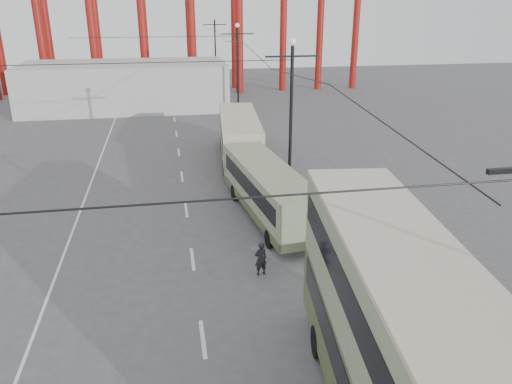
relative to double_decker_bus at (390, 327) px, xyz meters
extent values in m
cube|color=silver|center=(-4.62, 19.72, -3.27)|extent=(0.15, 82.00, 0.01)
cube|color=silver|center=(1.78, 20.72, -3.27)|extent=(0.12, 120.00, 0.01)
cube|color=silver|center=(-10.62, 20.72, -3.27)|extent=(0.12, 120.00, 0.01)
cylinder|color=black|center=(1.98, 18.72, 1.22)|extent=(0.20, 0.20, 9.00)
cylinder|color=black|center=(1.98, 18.72, -3.03)|extent=(0.44, 0.44, 0.50)
cube|color=black|center=(1.98, 18.72, 5.02)|extent=(3.20, 0.10, 0.10)
sphere|color=white|center=(1.98, 18.72, 5.82)|extent=(0.44, 0.44, 0.44)
cylinder|color=black|center=(1.98, 40.72, 1.22)|extent=(0.20, 0.20, 9.00)
cylinder|color=black|center=(1.98, 40.72, -3.03)|extent=(0.44, 0.44, 0.50)
cube|color=black|center=(1.98, 40.72, 5.02)|extent=(3.20, 0.10, 0.10)
sphere|color=white|center=(1.98, 40.72, 5.82)|extent=(0.44, 0.44, 0.44)
cylinder|color=black|center=(1.98, 62.72, 1.22)|extent=(0.20, 0.20, 9.00)
cylinder|color=black|center=(1.98, 62.72, -3.03)|extent=(0.44, 0.44, 0.50)
cube|color=black|center=(1.98, 62.72, 5.02)|extent=(3.20, 0.10, 0.10)
sphere|color=white|center=(1.98, 62.72, 5.82)|extent=(0.44, 0.44, 0.44)
cylinder|color=maroon|center=(15.38, 56.72, 7.72)|extent=(0.90, 0.90, 22.00)
cylinder|color=maroon|center=(20.38, 56.72, 3.72)|extent=(0.90, 0.90, 14.00)
cube|color=#AAAAA5|center=(-9.62, 47.72, -0.78)|extent=(22.00, 10.00, 5.00)
cube|color=#3B4424|center=(0.00, 0.00, -1.48)|extent=(3.97, 11.14, 2.40)
cube|color=black|center=(0.00, 0.00, -0.99)|extent=(3.76, 8.98, 0.98)
cube|color=gray|center=(0.00, 0.00, -0.12)|extent=(3.99, 11.14, 0.33)
cube|color=gray|center=(0.00, 0.00, 1.24)|extent=(3.97, 11.14, 2.40)
cube|color=black|center=(0.00, 0.00, 1.35)|extent=(3.93, 10.50, 0.93)
cube|color=beige|center=(0.00, 0.00, 2.51)|extent=(3.99, 11.14, 0.13)
cylinder|color=black|center=(-0.87, 3.18, -2.73)|extent=(0.43, 1.12, 1.09)
cylinder|color=black|center=(1.58, 2.89, -2.73)|extent=(0.43, 1.12, 1.09)
cube|color=gray|center=(-0.20, 14.80, -1.63)|extent=(3.59, 10.60, 2.27)
cube|color=black|center=(-0.20, 14.80, -1.25)|extent=(3.50, 9.48, 0.90)
cube|color=#3B4424|center=(-0.20, 14.80, -2.52)|extent=(3.62, 10.60, 0.47)
cube|color=gray|center=(-0.20, 14.80, -0.42)|extent=(3.61, 10.60, 0.15)
cylinder|color=black|center=(-1.62, 17.58, -2.81)|extent=(0.38, 0.97, 0.94)
cylinder|color=black|center=(0.50, 17.83, -2.81)|extent=(0.38, 0.97, 0.94)
cylinder|color=black|center=(-0.87, 11.39, -2.81)|extent=(0.38, 0.97, 0.94)
cylinder|color=black|center=(1.25, 11.64, -2.81)|extent=(0.38, 0.97, 0.94)
cube|color=beige|center=(-0.15, 25.73, -1.39)|extent=(3.65, 11.00, 2.59)
cube|color=black|center=(-0.15, 25.73, -0.96)|extent=(3.58, 9.71, 1.03)
cube|color=#3B4424|center=(-0.15, 25.73, -2.41)|extent=(3.68, 11.00, 0.54)
cube|color=beige|center=(-0.15, 25.73, -0.01)|extent=(3.67, 11.00, 0.17)
cylinder|color=black|center=(-1.11, 28.63, -2.74)|extent=(0.40, 1.10, 1.08)
cylinder|color=black|center=(1.32, 28.42, -2.74)|extent=(0.40, 1.10, 1.08)
cylinder|color=black|center=(-1.65, 22.61, -2.74)|extent=(0.40, 1.10, 1.08)
cylinder|color=black|center=(0.78, 22.39, -2.74)|extent=(0.40, 1.10, 1.08)
imported|color=black|center=(-1.75, 8.79, -2.50)|extent=(0.64, 0.50, 1.56)
camera|label=1|loc=(-5.39, -10.10, 7.95)|focal=35.00mm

